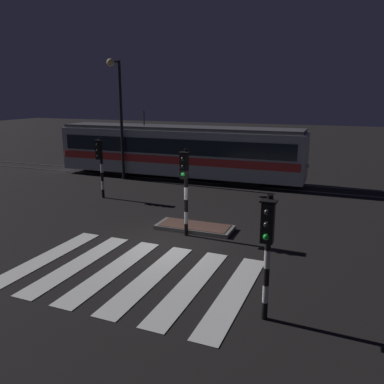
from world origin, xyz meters
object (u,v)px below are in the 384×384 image
at_px(traffic_light_corner_near_right, 267,241).
at_px(tram, 178,151).
at_px(traffic_light_median_centre, 185,180).
at_px(street_lamp_trackside_left, 118,105).
at_px(traffic_light_corner_far_left, 100,159).

height_order(traffic_light_corner_near_right, tram, tram).
relative_size(traffic_light_median_centre, street_lamp_trackside_left, 0.46).
distance_m(traffic_light_corner_far_left, tram, 6.16).
bearing_deg(traffic_light_corner_far_left, traffic_light_corner_near_right, -39.66).
bearing_deg(street_lamp_trackside_left, traffic_light_corner_near_right, -47.75).
distance_m(traffic_light_corner_near_right, street_lamp_trackside_left, 16.92).
relative_size(traffic_light_corner_far_left, traffic_light_corner_near_right, 1.01).
relative_size(traffic_light_corner_far_left, tram, 0.20).
xyz_separation_m(traffic_light_corner_near_right, tram, (-8.16, 14.08, -0.24)).
bearing_deg(traffic_light_corner_far_left, street_lamp_trackside_left, 108.28).
xyz_separation_m(traffic_light_corner_near_right, traffic_light_median_centre, (-3.82, 4.56, 0.16)).
height_order(traffic_light_median_centre, tram, tram).
bearing_deg(street_lamp_trackside_left, traffic_light_corner_far_left, -71.72).
distance_m(street_lamp_trackside_left, tram, 4.48).
bearing_deg(traffic_light_corner_far_left, traffic_light_median_centre, -30.87).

